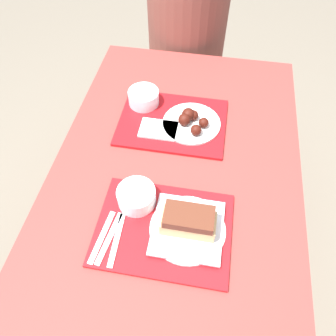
# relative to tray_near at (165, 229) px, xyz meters

# --- Properties ---
(ground_plane) EXTENTS (12.00, 12.00, 0.00)m
(ground_plane) POSITION_rel_tray_near_xyz_m (-0.00, 0.17, -0.78)
(ground_plane) COLOR #706656
(picnic_table) EXTENTS (0.84, 1.47, 0.78)m
(picnic_table) POSITION_rel_tray_near_xyz_m (-0.00, 0.17, -0.11)
(picnic_table) COLOR maroon
(picnic_table) RESTS_ON ground_plane
(picnic_bench_far) EXTENTS (0.80, 0.28, 0.46)m
(picnic_bench_far) POSITION_rel_tray_near_xyz_m (-0.00, 1.12, -0.40)
(picnic_bench_far) COLOR maroon
(picnic_bench_far) RESTS_ON ground_plane
(tray_near) EXTENTS (0.40, 0.30, 0.01)m
(tray_near) POSITION_rel_tray_near_xyz_m (0.00, 0.00, 0.00)
(tray_near) COLOR #B21419
(tray_near) RESTS_ON picnic_table
(tray_far) EXTENTS (0.40, 0.30, 0.01)m
(tray_far) POSITION_rel_tray_near_xyz_m (-0.05, 0.44, 0.00)
(tray_far) COLOR #B21419
(tray_far) RESTS_ON picnic_table
(bowl_coleslaw_near) EXTENTS (0.12, 0.12, 0.06)m
(bowl_coleslaw_near) POSITION_rel_tray_near_xyz_m (-0.10, 0.08, 0.04)
(bowl_coleslaw_near) COLOR silver
(bowl_coleslaw_near) RESTS_ON tray_near
(brisket_sandwich_plate) EXTENTS (0.22, 0.22, 0.09)m
(brisket_sandwich_plate) POSITION_rel_tray_near_xyz_m (0.07, 0.01, 0.04)
(brisket_sandwich_plate) COLOR white
(brisket_sandwich_plate) RESTS_ON tray_near
(plastic_fork_near) EXTENTS (0.04, 0.17, 0.00)m
(plastic_fork_near) POSITION_rel_tray_near_xyz_m (-0.15, -0.06, 0.01)
(plastic_fork_near) COLOR white
(plastic_fork_near) RESTS_ON tray_near
(plastic_knife_near) EXTENTS (0.02, 0.17, 0.00)m
(plastic_knife_near) POSITION_rel_tray_near_xyz_m (-0.13, -0.06, 0.01)
(plastic_knife_near) COLOR white
(plastic_knife_near) RESTS_ON tray_near
(plastic_spoon_near) EXTENTS (0.04, 0.17, 0.00)m
(plastic_spoon_near) POSITION_rel_tray_near_xyz_m (-0.17, -0.06, 0.01)
(plastic_spoon_near) COLOR white
(plastic_spoon_near) RESTS_ON tray_near
(condiment_packet) EXTENTS (0.04, 0.03, 0.01)m
(condiment_packet) POSITION_rel_tray_near_xyz_m (0.02, 0.07, 0.01)
(condiment_packet) COLOR teal
(condiment_packet) RESTS_ON tray_near
(bowl_coleslaw_far) EXTENTS (0.12, 0.12, 0.06)m
(bowl_coleslaw_far) POSITION_rel_tray_near_xyz_m (-0.18, 0.52, 0.04)
(bowl_coleslaw_far) COLOR silver
(bowl_coleslaw_far) RESTS_ON tray_far
(wings_plate_far) EXTENTS (0.22, 0.22, 0.06)m
(wings_plate_far) POSITION_rel_tray_near_xyz_m (0.02, 0.44, 0.02)
(wings_plate_far) COLOR white
(wings_plate_far) RESTS_ON tray_far
(napkin_far) EXTENTS (0.14, 0.10, 0.01)m
(napkin_far) POSITION_rel_tray_near_xyz_m (-0.09, 0.39, 0.01)
(napkin_far) COLOR white
(napkin_far) RESTS_ON tray_far
(person_seated_across) EXTENTS (0.39, 0.39, 0.75)m
(person_seated_across) POSITION_rel_tray_near_xyz_m (-0.09, 1.12, -0.02)
(person_seated_across) COLOR brown
(person_seated_across) RESTS_ON picnic_bench_far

